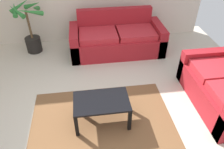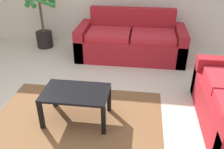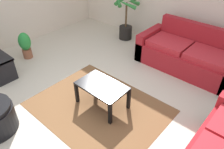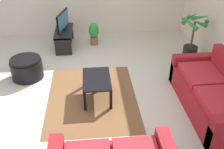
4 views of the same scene
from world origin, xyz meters
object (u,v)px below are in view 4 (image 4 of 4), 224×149
(coffee_table, at_px, (97,81))
(couch_main, at_px, (213,95))
(tv, at_px, (63,21))
(potted_plant_small, at_px, (94,33))
(tv_stand, at_px, (64,36))
(potted_palm, at_px, (192,40))
(ottoman, at_px, (27,68))

(coffee_table, bearing_deg, couch_main, 74.90)
(tv, bearing_deg, potted_plant_small, 93.94)
(tv, bearing_deg, tv_stand, -103.96)
(tv_stand, xyz_separation_m, potted_plant_small, (-0.05, 0.79, 0.03))
(tv, distance_m, potted_plant_small, 0.88)
(couch_main, xyz_separation_m, potted_palm, (-1.89, 0.26, 0.22))
(couch_main, relative_size, potted_palm, 1.77)
(tv_stand, xyz_separation_m, potted_palm, (1.03, 3.08, 0.21))
(tv_stand, xyz_separation_m, ottoman, (1.50, -0.71, -0.08))
(tv_stand, xyz_separation_m, coffee_table, (2.36, 0.77, 0.06))
(couch_main, bearing_deg, tv_stand, -135.96)
(couch_main, bearing_deg, coffee_table, -105.10)
(tv_stand, relative_size, potted_palm, 0.95)
(tv_stand, relative_size, coffee_table, 1.34)
(tv, height_order, potted_plant_small, tv)
(tv, xyz_separation_m, potted_plant_small, (-0.05, 0.79, -0.38))
(potted_palm, distance_m, potted_plant_small, 2.54)
(couch_main, bearing_deg, tv, -135.99)
(tv_stand, relative_size, potted_plant_small, 1.78)
(tv, xyz_separation_m, ottoman, (1.50, -0.71, -0.50))
(couch_main, bearing_deg, ottoman, -111.81)
(tv, height_order, potted_palm, potted_palm)
(coffee_table, relative_size, potted_plant_small, 1.33)
(tv_stand, relative_size, ottoman, 1.64)
(potted_palm, bearing_deg, tv_stand, -108.48)
(couch_main, distance_m, potted_palm, 1.92)
(tv_stand, height_order, coffee_table, tv_stand)
(couch_main, xyz_separation_m, tv, (-2.92, -2.82, 0.42))
(tv_stand, bearing_deg, potted_plant_small, 93.87)
(tv, relative_size, ottoman, 1.17)
(tv_stand, height_order, potted_plant_small, potted_plant_small)
(couch_main, relative_size, coffee_table, 2.51)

